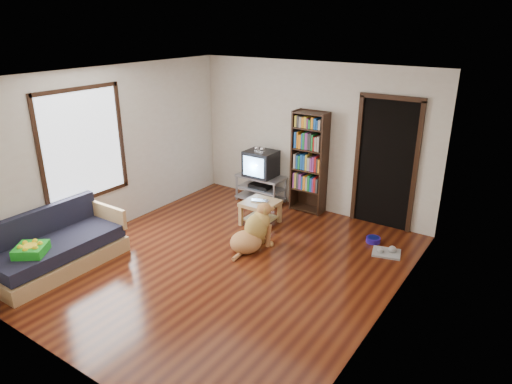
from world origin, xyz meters
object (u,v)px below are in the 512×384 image
Objects in this scene: green_cushion at (31,250)px; sofa at (58,250)px; laptop at (259,202)px; dog at (253,232)px; tv_stand at (261,187)px; coffee_table at (260,208)px; dog_bowl at (373,240)px; crt_tv at (262,163)px; bookshelf at (309,157)px; grey_rag at (386,253)px.

sofa is at bearing 70.01° from green_cushion.
laptop is 0.33× the size of dog.
tv_stand reaches higher than coffee_table.
tv_stand is 1.03× the size of dog.
laptop is 1.08m from tv_stand.
crt_tv reaches higher than dog_bowl.
sofa is (-0.12, 0.42, -0.22)m from green_cushion.
laptop is at bearing -58.35° from crt_tv.
tv_stand is 0.50× the size of bookshelf.
grey_rag is 0.73× the size of coffee_table.
green_cushion is 0.42× the size of dog.
laptop reaches higher than coffee_table.
tv_stand is at bearing 102.11° from laptop.
laptop is 0.49× the size of crt_tv.
bookshelf reaches higher than tv_stand.
dog_bowl is 1.89m from dog.
green_cushion is 1.65× the size of dog_bowl.
dog_bowl is at bearing -10.77° from tv_stand.
dog reaches higher than tv_stand.
coffee_table is (-0.38, -0.97, -0.72)m from bookshelf.
dog reaches higher than grey_rag.
coffee_table is at bearing -167.23° from dog_bowl.
laptop is (1.42, 3.15, -0.07)m from green_cushion.
dog_bowl is 0.12× the size of bookshelf.
crt_tv is (0.00, 0.02, 0.47)m from tv_stand.
sofa reaches higher than coffee_table.
laptop is 1.29× the size of dog_bowl.
bookshelf reaches higher than dog_bowl.
grey_rag is at bearing 7.01° from green_cushion.
crt_tv reaches higher than dog.
laptop is 0.13m from coffee_table.
tv_stand is at bearing -90.00° from crt_tv.
sofa is 2.76m from dog.
grey_rag is 2.15m from coffee_table.
green_cushion reaches higher than grey_rag.
dog is (-1.43, -1.21, 0.22)m from dog_bowl.
green_cushion is 0.63× the size of crt_tv.
grey_rag is at bearing -14.66° from tv_stand.
laptop reaches higher than dog_bowl.
green_cushion is 4.90m from grey_rag.
crt_tv is at bearing 75.07° from sofa.
sofa is at bearing -104.93° from crt_tv.
sofa is at bearing -119.23° from coffee_table.
grey_rag is 0.44× the size of tv_stand.
grey_rag is at bearing -24.56° from bookshelf.
dog reaches higher than laptop.
crt_tv is at bearing 90.00° from tv_stand.
grey_rag is (3.55, 3.35, -0.47)m from green_cushion.
tv_stand is 0.47m from crt_tv.
coffee_table is at bearing -57.50° from crt_tv.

